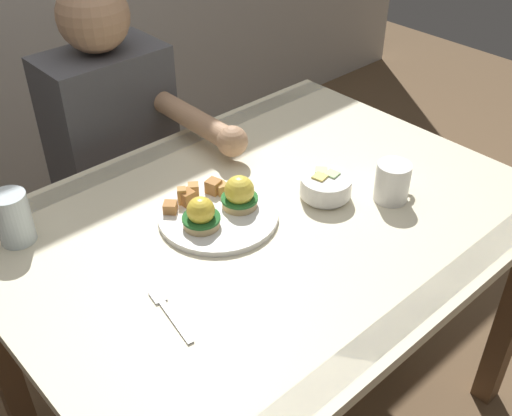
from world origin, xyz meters
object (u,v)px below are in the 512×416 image
(eggs_benedict_plate, at_px, (219,209))
(water_glass_near, at_px, (14,221))
(coffee_mug, at_px, (393,180))
(fork, at_px, (169,312))
(dining_table, at_px, (267,252))
(fruit_bowl, at_px, (325,186))
(diner_person, at_px, (121,152))

(eggs_benedict_plate, relative_size, water_glass_near, 2.30)
(coffee_mug, bearing_deg, eggs_benedict_plate, 148.47)
(coffee_mug, distance_m, fork, 0.61)
(dining_table, bearing_deg, water_glass_near, 146.58)
(dining_table, height_order, fork, fork)
(dining_table, xyz_separation_m, fork, (-0.34, -0.10, 0.11))
(fruit_bowl, bearing_deg, coffee_mug, -44.53)
(eggs_benedict_plate, distance_m, water_glass_near, 0.43)
(fruit_bowl, distance_m, coffee_mug, 0.16)
(eggs_benedict_plate, distance_m, fruit_bowl, 0.26)
(fruit_bowl, distance_m, water_glass_near, 0.69)
(dining_table, relative_size, fork, 7.70)
(eggs_benedict_plate, xyz_separation_m, coffee_mug, (0.35, -0.21, 0.03))
(eggs_benedict_plate, distance_m, fork, 0.31)
(water_glass_near, bearing_deg, fork, -74.45)
(diner_person, bearing_deg, fruit_bowl, -74.70)
(eggs_benedict_plate, xyz_separation_m, fork, (-0.26, -0.17, -0.02))
(fruit_bowl, height_order, fork, fruit_bowl)
(fork, height_order, water_glass_near, water_glass_near)
(eggs_benedict_plate, relative_size, coffee_mug, 2.43)
(dining_table, xyz_separation_m, fruit_bowl, (0.15, -0.04, 0.14))
(water_glass_near, relative_size, diner_person, 0.10)
(eggs_benedict_plate, bearing_deg, fork, -147.27)
(dining_table, height_order, water_glass_near, water_glass_near)
(dining_table, relative_size, diner_person, 1.05)
(fruit_bowl, bearing_deg, fork, -173.04)
(fruit_bowl, xyz_separation_m, water_glass_near, (-0.60, 0.33, 0.02))
(diner_person, bearing_deg, fork, -114.69)
(coffee_mug, xyz_separation_m, water_glass_near, (-0.71, 0.44, 0.00))
(fruit_bowl, height_order, water_glass_near, water_glass_near)
(eggs_benedict_plate, height_order, fork, eggs_benedict_plate)
(fruit_bowl, xyz_separation_m, diner_person, (-0.17, 0.64, -0.12))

